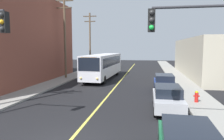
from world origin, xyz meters
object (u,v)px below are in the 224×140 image
(city_bus, at_px, (103,65))
(parked_car_blue, at_px, (164,83))
(parked_car_silver, at_px, (168,98))
(utility_pole_far, at_px, (90,39))
(fire_hydrant, at_px, (197,96))
(utility_pole_mid, at_px, (65,33))
(traffic_signal_right_corner, at_px, (197,43))

(city_bus, height_order, parked_car_blue, city_bus)
(parked_car_silver, distance_m, utility_pole_far, 26.24)
(city_bus, xyz_separation_m, utility_pole_far, (-4.61, 9.95, 3.88))
(parked_car_blue, bearing_deg, parked_car_silver, -92.10)
(utility_pole_far, relative_size, fire_hydrant, 12.01)
(fire_hydrant, bearing_deg, city_bus, 130.04)
(utility_pole_mid, xyz_separation_m, traffic_signal_right_corner, (12.84, -16.43, -1.62))
(traffic_signal_right_corner, xyz_separation_m, fire_hydrant, (1.44, 6.07, -3.72))
(utility_pole_far, height_order, traffic_signal_right_corner, utility_pole_far)
(utility_pole_far, bearing_deg, city_bus, -65.16)
(fire_hydrant, bearing_deg, parked_car_silver, -139.08)
(parked_car_silver, distance_m, parked_car_blue, 5.84)
(fire_hydrant, bearing_deg, parked_car_blue, 117.21)
(utility_pole_far, relative_size, traffic_signal_right_corner, 1.68)
(parked_car_silver, relative_size, utility_pole_mid, 0.42)
(city_bus, height_order, utility_pole_mid, utility_pole_mid)
(city_bus, relative_size, parked_car_silver, 2.78)
(parked_car_silver, height_order, parked_car_blue, same)
(parked_car_blue, distance_m, fire_hydrant, 4.40)
(utility_pole_mid, bearing_deg, utility_pole_far, 88.14)
(parked_car_silver, xyz_separation_m, utility_pole_mid, (-12.05, 12.29, 5.08))
(city_bus, relative_size, parked_car_blue, 2.77)
(city_bus, bearing_deg, traffic_signal_right_corner, -65.33)
(traffic_signal_right_corner, bearing_deg, utility_pole_mid, 128.01)
(utility_pole_far, xyz_separation_m, traffic_signal_right_corner, (12.49, -27.12, -1.39))
(utility_pole_mid, distance_m, traffic_signal_right_corner, 20.91)
(city_bus, bearing_deg, utility_pole_far, 114.84)
(fire_hydrant, bearing_deg, traffic_signal_right_corner, -103.34)
(fire_hydrant, bearing_deg, utility_pole_far, 123.50)
(parked_car_silver, bearing_deg, utility_pole_far, 117.00)
(parked_car_silver, relative_size, parked_car_blue, 1.00)
(traffic_signal_right_corner, relative_size, fire_hydrant, 7.14)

